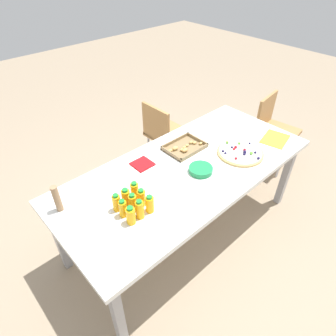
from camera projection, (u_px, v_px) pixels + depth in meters
name	position (u px, v px, depth m)	size (l,w,h in m)	color
ground_plane	(184.00, 230.00, 2.73)	(12.00, 12.00, 0.00)	gray
party_table	(187.00, 174.00, 2.30)	(2.11, 0.94, 0.75)	white
chair_far_right	(164.00, 132.00, 3.13)	(0.41, 0.41, 0.83)	#B7844C
chair_end	(273.00, 126.00, 3.23)	(0.45, 0.45, 0.83)	#B7844C
juice_bottle_0	(131.00, 215.00, 1.79)	(0.06, 0.06, 0.13)	#F9AF14
juice_bottle_1	(140.00, 209.00, 1.82)	(0.05, 0.05, 0.15)	#FAAF14
juice_bottle_2	(150.00, 204.00, 1.87)	(0.06, 0.06, 0.13)	#F9AF14
juice_bottle_3	(123.00, 208.00, 1.84)	(0.05, 0.05, 0.13)	#FAAF14
juice_bottle_4	(133.00, 203.00, 1.87)	(0.05, 0.05, 0.15)	#F9AE14
juice_bottle_5	(141.00, 198.00, 1.91)	(0.05, 0.05, 0.13)	#FAAD14
juice_bottle_6	(116.00, 202.00, 1.88)	(0.05, 0.05, 0.13)	#F9AB14
juice_bottle_7	(126.00, 198.00, 1.91)	(0.06, 0.06, 0.14)	#F9AB14
juice_bottle_8	(135.00, 191.00, 1.95)	(0.05, 0.05, 0.15)	#FAAE14
fruit_pizza	(240.00, 152.00, 2.39)	(0.38, 0.38, 0.05)	tan
snack_tray	(184.00, 147.00, 2.45)	(0.33, 0.25, 0.04)	olive
plate_stack	(201.00, 170.00, 2.21)	(0.18, 0.18, 0.04)	#1E8C4C
napkin_stack	(142.00, 164.00, 2.28)	(0.15, 0.15, 0.01)	red
cardboard_tube	(57.00, 199.00, 1.85)	(0.04, 0.04, 0.20)	#9E7A56
paper_folder	(275.00, 139.00, 2.57)	(0.26, 0.20, 0.01)	yellow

